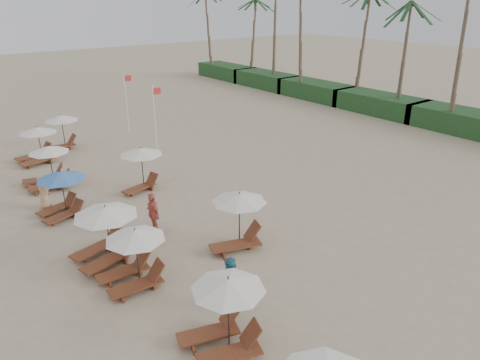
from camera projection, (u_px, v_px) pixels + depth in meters
ground at (343, 281)px, 16.09m from camera, size 160.00×160.00×0.00m
shrub_hedge at (380, 104)px, 38.83m from camera, size 3.20×53.00×1.60m
lounger_station_1 at (222, 316)px, 12.63m from camera, size 2.50×2.28×2.30m
lounger_station_2 at (131, 258)px, 15.60m from camera, size 2.49×2.13×2.07m
lounger_station_3 at (102, 233)px, 17.00m from camera, size 2.74×2.46×2.19m
lounger_station_4 at (59, 193)px, 20.46m from camera, size 2.43×2.20×2.14m
lounger_station_5 at (46, 169)px, 23.64m from camera, size 2.63×2.48×2.24m
lounger_station_6 at (36, 146)px, 27.22m from camera, size 2.69×2.25×2.17m
inland_station_0 at (238, 218)px, 17.83m from camera, size 2.81×2.24×2.22m
inland_station_1 at (140, 164)px, 23.16m from camera, size 2.62×2.24×2.22m
inland_station_2 at (60, 130)px, 29.45m from camera, size 2.75×2.24×2.22m
beachgoer_mid_a at (229, 284)px, 14.37m from camera, size 1.07×0.93×1.88m
beachgoer_far_a at (153, 213)px, 19.04m from camera, size 0.55×1.13×1.87m
beachgoer_far_b at (44, 192)px, 21.24m from camera, size 0.89×1.00×1.72m
flag_pole_near at (155, 117)px, 27.96m from camera, size 0.59×0.08×4.47m
flag_pole_far at (127, 100)px, 32.64m from camera, size 0.59×0.08×4.39m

